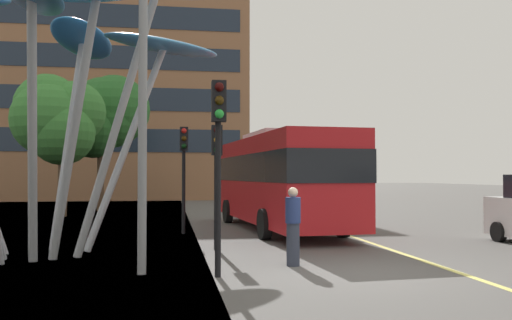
% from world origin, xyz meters
% --- Properties ---
extents(ground, '(120.00, 240.00, 0.10)m').
position_xyz_m(ground, '(-0.68, 0.00, -0.05)').
color(ground, '#54514F').
extents(red_bus, '(3.47, 10.75, 3.56)m').
position_xyz_m(red_bus, '(0.23, 9.04, 1.95)').
color(red_bus, red).
rests_on(red_bus, ground).
extents(leaf_sculpture, '(9.99, 10.40, 8.41)m').
position_xyz_m(leaf_sculpture, '(-7.03, 3.50, 6.18)').
color(leaf_sculpture, '#9EA0A5').
rests_on(leaf_sculpture, ground).
extents(traffic_light_kerb_near, '(0.28, 0.42, 3.83)m').
position_xyz_m(traffic_light_kerb_near, '(-2.79, 0.00, 2.77)').
color(traffic_light_kerb_near, black).
rests_on(traffic_light_kerb_near, ground).
extents(traffic_light_kerb_far, '(0.28, 0.42, 3.32)m').
position_xyz_m(traffic_light_kerb_far, '(-2.50, 3.84, 2.41)').
color(traffic_light_kerb_far, black).
rests_on(traffic_light_kerb_far, ground).
extents(traffic_light_island_mid, '(0.28, 0.42, 3.63)m').
position_xyz_m(traffic_light_island_mid, '(-3.26, 8.11, 2.63)').
color(traffic_light_island_mid, black).
rests_on(traffic_light_island_mid, ground).
extents(street_lamp, '(1.69, 0.44, 8.12)m').
position_xyz_m(street_lamp, '(-3.92, 0.65, 5.14)').
color(street_lamp, gray).
rests_on(street_lamp, ground).
extents(tree_pavement_near, '(4.45, 4.29, 6.99)m').
position_xyz_m(tree_pavement_near, '(-9.21, 17.32, 4.75)').
color(tree_pavement_near, brown).
rests_on(tree_pavement_near, ground).
extents(tree_pavement_far, '(4.68, 4.40, 7.68)m').
position_xyz_m(tree_pavement_far, '(-7.24, 21.04, 5.38)').
color(tree_pavement_far, brown).
rests_on(tree_pavement_far, ground).
extents(pedestrian, '(0.34, 0.34, 1.73)m').
position_xyz_m(pedestrian, '(-1.04, 1.16, 0.87)').
color(pedestrian, '#2D3342').
rests_on(pedestrian, ground).
extents(backdrop_building, '(26.16, 12.89, 19.35)m').
position_xyz_m(backdrop_building, '(-10.50, 39.01, 9.68)').
color(backdrop_building, '#8E6042').
rests_on(backdrop_building, ground).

